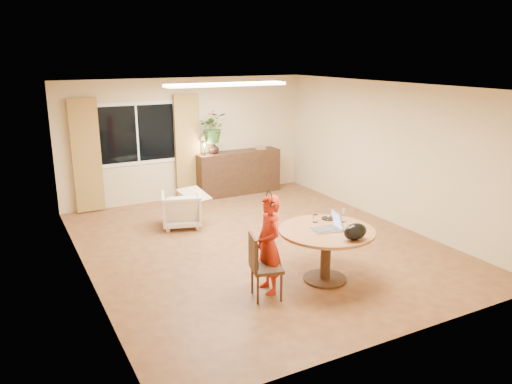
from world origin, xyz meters
TOP-DOWN VIEW (x-y plane):
  - floor at (0.00, 0.00)m, footprint 6.50×6.50m
  - ceiling at (0.00, 0.00)m, footprint 6.50×6.50m
  - wall_back at (0.00, 3.25)m, footprint 5.50×0.00m
  - wall_left at (-2.75, 0.00)m, footprint 0.00×6.50m
  - wall_right at (2.75, 0.00)m, footprint 0.00×6.50m
  - window at (-1.10, 3.23)m, footprint 1.70×0.03m
  - curtain_left at (-2.15, 3.15)m, footprint 0.55×0.08m
  - curtain_right at (-0.05, 3.15)m, footprint 0.55×0.08m
  - ceiling_panel at (0.00, 1.20)m, footprint 2.20×0.35m
  - dining_table at (0.18, -1.64)m, footprint 1.33×1.33m
  - dining_chair at (-0.80, -1.71)m, footprint 0.50×0.47m
  - child at (-0.68, -1.56)m, footprint 0.51×0.36m
  - laptop at (0.15, -1.66)m, footprint 0.43×0.32m
  - tumbler at (0.22, -1.31)m, footprint 0.09×0.09m
  - wine_glass at (0.57, -1.49)m, footprint 0.08×0.08m
  - pot_lid at (0.47, -1.28)m, footprint 0.23×0.23m
  - handbag at (0.27, -2.13)m, footprint 0.34×0.21m
  - armchair at (-0.83, 1.46)m, footprint 0.87×0.88m
  - throw at (-0.58, 1.43)m, footprint 0.56×0.64m
  - sideboard at (1.08, 3.01)m, footprint 1.94×0.47m
  - vase at (0.50, 3.01)m, footprint 0.28×0.28m
  - bouquet at (0.50, 3.01)m, footprint 0.71×0.65m
  - book_stack at (1.66, 3.01)m, footprint 0.23×0.19m
  - desk_lamp at (0.26, 2.96)m, footprint 0.13×0.13m

SIDE VIEW (x-z plane):
  - floor at x=0.00m, z-range 0.00..0.00m
  - armchair at x=-0.83m, z-range 0.00..0.65m
  - dining_chair at x=-0.80m, z-range 0.00..0.88m
  - sideboard at x=1.08m, z-range 0.00..0.97m
  - dining_table at x=0.18m, z-range 0.22..0.97m
  - throw at x=-0.58m, z-range 0.65..0.68m
  - child at x=-0.68m, z-range 0.00..1.33m
  - pot_lid at x=0.47m, z-range 0.76..0.79m
  - tumbler at x=0.22m, z-range 0.76..0.87m
  - wine_glass at x=0.57m, z-range 0.76..0.96m
  - handbag at x=0.27m, z-range 0.76..0.98m
  - laptop at x=0.15m, z-range 0.76..1.02m
  - book_stack at x=1.66m, z-range 0.97..1.05m
  - vase at x=0.50m, z-range 0.97..1.22m
  - desk_lamp at x=0.26m, z-range 0.97..1.29m
  - curtain_left at x=-2.15m, z-range 0.02..2.27m
  - curtain_right at x=-0.05m, z-range 0.02..2.27m
  - wall_back at x=0.00m, z-range -1.45..4.05m
  - wall_left at x=-2.75m, z-range -1.95..4.55m
  - wall_right at x=2.75m, z-range -1.95..4.55m
  - window at x=-1.10m, z-range 0.85..2.15m
  - bouquet at x=0.50m, z-range 1.22..1.88m
  - ceiling_panel at x=0.00m, z-range 2.54..2.59m
  - ceiling at x=0.00m, z-range 2.60..2.60m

